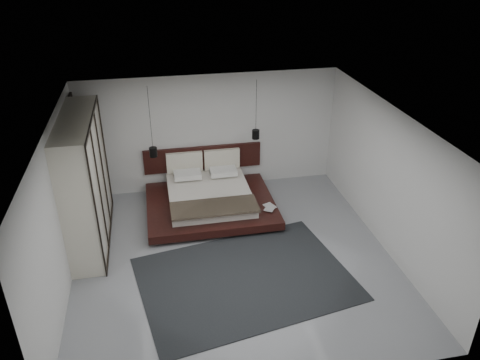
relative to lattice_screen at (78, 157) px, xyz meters
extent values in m
plane|color=gray|center=(2.95, -2.45, -1.30)|extent=(6.00, 6.00, 0.00)
plane|color=white|center=(2.95, -2.45, 1.50)|extent=(6.00, 6.00, 0.00)
plane|color=silver|center=(2.95, 0.55, 0.10)|extent=(6.00, 0.00, 6.00)
plane|color=silver|center=(2.95, -5.45, 0.10)|extent=(6.00, 0.00, 6.00)
plane|color=silver|center=(-0.05, -2.45, 0.10)|extent=(0.00, 6.00, 6.00)
plane|color=silver|center=(5.95, -2.45, 0.10)|extent=(0.00, 6.00, 6.00)
cube|color=black|center=(0.00, 0.00, 0.00)|extent=(0.05, 0.90, 2.60)
cube|color=black|center=(2.75, -0.70, -1.26)|extent=(2.20, 1.80, 0.08)
cube|color=black|center=(2.75, -0.70, -1.13)|extent=(2.81, 2.30, 0.18)
cube|color=silver|center=(2.75, -0.57, -0.93)|extent=(1.80, 2.00, 0.22)
cube|color=black|center=(2.75, -1.35, -0.79)|extent=(1.82, 0.70, 0.05)
cube|color=white|center=(2.33, 0.20, -0.76)|extent=(0.62, 0.40, 0.12)
cube|color=white|center=(3.17, 0.20, -0.76)|extent=(0.62, 0.40, 0.12)
cube|color=white|center=(2.33, 0.06, -0.70)|extent=(0.62, 0.40, 0.12)
cube|color=white|center=(3.17, 0.06, -0.70)|extent=(0.62, 0.40, 0.12)
cube|color=black|center=(2.75, 0.51, -0.52)|extent=(2.81, 0.08, 0.60)
cube|color=silver|center=(2.30, 0.42, -0.55)|extent=(0.85, 0.10, 0.50)
cube|color=silver|center=(3.20, 0.42, -0.55)|extent=(0.85, 0.10, 0.50)
imported|color=#99724C|center=(3.90, -1.20, -1.03)|extent=(0.29, 0.33, 0.03)
imported|color=#99724C|center=(3.88, -1.23, -1.00)|extent=(0.32, 0.34, 0.02)
cylinder|color=black|center=(1.60, -0.10, 0.81)|extent=(0.01, 0.01, 1.38)
cylinder|color=black|center=(1.60, -0.10, 0.01)|extent=(0.17, 0.17, 0.21)
cylinder|color=#FFE0B2|center=(1.60, -0.10, -0.08)|extent=(0.13, 0.13, 0.01)
cylinder|color=black|center=(3.90, -0.10, 0.92)|extent=(0.01, 0.01, 1.15)
cylinder|color=black|center=(3.90, -0.10, 0.25)|extent=(0.17, 0.17, 0.20)
cylinder|color=#FFE0B2|center=(3.90, -0.10, 0.16)|extent=(0.13, 0.13, 0.01)
cube|color=beige|center=(0.25, -1.23, 0.01)|extent=(0.60, 2.61, 2.61)
cube|color=black|center=(0.56, -1.23, 1.28)|extent=(0.03, 2.61, 0.06)
cube|color=black|center=(0.56, -1.23, -1.27)|extent=(0.03, 2.61, 0.06)
cube|color=black|center=(0.56, -2.54, 0.01)|extent=(0.03, 0.05, 2.61)
cube|color=black|center=(0.56, -1.67, 0.01)|extent=(0.03, 0.05, 2.61)
cube|color=black|center=(0.56, -0.80, 0.01)|extent=(0.03, 0.05, 2.61)
cube|color=black|center=(0.56, 0.08, 0.01)|extent=(0.03, 0.05, 2.61)
cube|color=black|center=(3.04, -3.12, -1.29)|extent=(4.12, 3.26, 0.02)
camera|label=1|loc=(1.65, -9.64, 4.26)|focal=35.00mm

